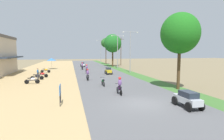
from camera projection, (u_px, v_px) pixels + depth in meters
The scene contains 25 objects.
ground_plane at pixel (142, 104), 13.78m from camera, with size 180.00×180.00×0.00m, color #7A6B4C.
road_strip at pixel (142, 104), 13.78m from camera, with size 9.00×140.00×0.08m, color #565659.
median_strip at pixel (206, 100), 15.07m from camera, with size 2.40×140.00×0.06m, color #3D6B2D.
parked_motorbike_nearest at pixel (32, 80), 22.32m from camera, with size 1.80×0.54×0.94m.
parked_motorbike_second at pixel (37, 76), 25.50m from camera, with size 1.80×0.54×0.94m.
parked_motorbike_third at pixel (42, 74), 27.75m from camera, with size 1.80×0.54×0.94m.
parked_motorbike_fourth at pixel (46, 70), 34.13m from camera, with size 1.80×0.54×0.94m.
street_signboard at pixel (60, 91), 13.45m from camera, with size 0.06×1.30×1.50m.
vendor_umbrella at pixel (52, 59), 41.39m from camera, with size 2.20×2.20×2.52m.
pedestrian_on_shoulder at pixel (38, 73), 26.44m from camera, with size 0.33×0.41×1.62m.
median_tree_nearest at pixel (180, 33), 18.61m from camera, with size 4.00×4.00×8.04m.
median_tree_second at pixel (113, 43), 48.33m from camera, with size 4.72×4.72×8.72m.
median_tree_third at pixel (106, 43), 57.57m from camera, with size 3.11×3.11×8.40m.
streetlamp_near at pixel (130, 49), 33.93m from camera, with size 3.16×0.20×7.88m.
streetlamp_mid at pixel (118, 49), 43.03m from camera, with size 3.16×0.20×8.02m.
streetlamp_far at pixel (101, 50), 66.51m from camera, with size 3.16×0.20×8.42m.
utility_pole_near at pixel (121, 51), 53.17m from camera, with size 1.80×0.20×8.29m.
car_sedan_silver at pixel (188, 99), 12.65m from camera, with size 1.10×2.26×1.19m.
car_hatchback_yellow at pixel (108, 70), 31.78m from camera, with size 1.04×2.00×1.23m.
car_sedan_white at pixel (83, 64), 48.04m from camera, with size 1.10×2.26×1.19m.
motorbike_foreground_rider at pixel (119, 86), 16.68m from camera, with size 0.54×1.80×1.66m.
motorbike_ahead_second at pixel (103, 81), 20.98m from camera, with size 0.54×1.80×0.94m.
motorbike_ahead_third at pixel (88, 75), 24.92m from camera, with size 0.54×1.80×1.66m.
motorbike_ahead_fourth at pixel (87, 69), 33.41m from camera, with size 0.54×1.80×1.66m.
motorbike_ahead_fifth at pixel (82, 66), 39.89m from camera, with size 0.54×1.80×1.66m.
Camera 1 is at (-5.35, -12.56, 4.03)m, focal length 28.70 mm.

